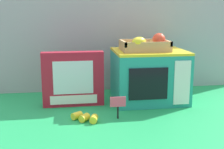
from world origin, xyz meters
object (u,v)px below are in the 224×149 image
Objects in this scene: cookie_set_box at (73,79)px; price_sign at (118,104)px; toy_microwave at (149,76)px; loose_toy_banana at (85,117)px; food_groups_crate at (146,45)px.

cookie_set_box reaches higher than price_sign.
toy_microwave reaches higher than loose_toy_banana.
toy_microwave is 0.17m from food_groups_crate.
toy_microwave is 0.40m from cookie_set_box.
cookie_set_box is at bearing 100.60° from loose_toy_banana.
toy_microwave is 3.63× the size of price_sign.
cookie_set_box is at bearing -180.00° from food_groups_crate.
toy_microwave is at bearing 49.93° from price_sign.
cookie_set_box reaches higher than toy_microwave.
price_sign is (-0.21, -0.24, -0.07)m from toy_microwave.
loose_toy_banana is at bearing -145.25° from food_groups_crate.
toy_microwave is at bearing 3.92° from cookie_set_box.
food_groups_crate is at bearing 0.00° from cookie_set_box.
loose_toy_banana is (-0.15, -0.01, -0.05)m from price_sign.
cookie_set_box is 3.02× the size of price_sign.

